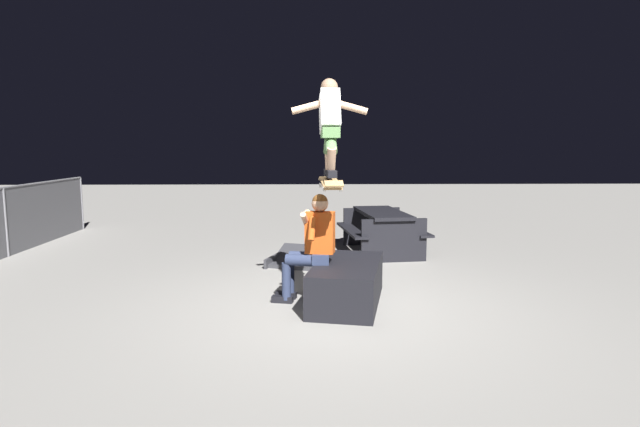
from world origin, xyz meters
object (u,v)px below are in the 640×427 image
person_sitting_on_ledge (311,242)px  skater_airborne (330,123)px  ledge_box_main (347,283)px  picnic_table_back (382,225)px  skateboard (330,183)px  kicker_ramp (301,260)px

person_sitting_on_ledge → skater_airborne: bearing=-126.2°
ledge_box_main → person_sitting_on_ledge: size_ratio=1.15×
ledge_box_main → picnic_table_back: bearing=-16.1°
skateboard → skater_airborne: skater_airborne is taller
person_sitting_on_ledge → picnic_table_back: (2.91, -1.29, -0.24)m
picnic_table_back → skater_airborne: bearing=160.6°
skateboard → picnic_table_back: (3.12, -1.08, -0.98)m
ledge_box_main → kicker_ramp: ledge_box_main is taller
kicker_ramp → skateboard: bearing=-170.8°
ledge_box_main → kicker_ramp: bearing=15.3°
skateboard → person_sitting_on_ledge: bearing=45.4°
ledge_box_main → person_sitting_on_ledge: person_sitting_on_ledge is taller
skater_airborne → person_sitting_on_ledge: bearing=53.8°
person_sitting_on_ledge → skater_airborne: skater_airborne is taller
ledge_box_main → skater_airborne: 1.93m
ledge_box_main → kicker_ramp: size_ratio=1.34×
skater_airborne → kicker_ramp: 3.09m
skateboard → kicker_ramp: (2.29, 0.37, -1.42)m
ledge_box_main → person_sitting_on_ledge: (0.06, 0.43, 0.49)m
skateboard → kicker_ramp: bearing=9.2°
skater_airborne → ledge_box_main: bearing=-66.9°
kicker_ramp → person_sitting_on_ledge: bearing=-175.8°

